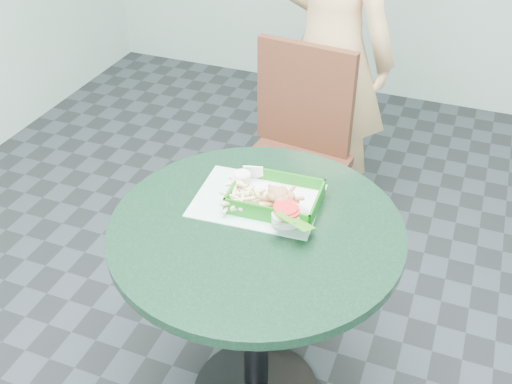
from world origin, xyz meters
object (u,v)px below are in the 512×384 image
(crab_sandwich, at_px, (279,204))
(food_basket, at_px, (275,205))
(cafe_table, at_px, (256,275))
(sauce_ramekin, at_px, (243,182))
(diner_person, at_px, (331,38))
(dining_chair, at_px, (295,145))

(crab_sandwich, bearing_deg, food_basket, 123.00)
(crab_sandwich, bearing_deg, cafe_table, -117.42)
(crab_sandwich, relative_size, sauce_ramekin, 2.15)
(cafe_table, relative_size, sauce_ramekin, 15.53)
(cafe_table, height_order, diner_person, diner_person)
(diner_person, bearing_deg, crab_sandwich, 113.89)
(dining_chair, bearing_deg, sauce_ramekin, -79.74)
(cafe_table, bearing_deg, sauce_ramekin, 124.13)
(dining_chair, xyz_separation_m, sauce_ramekin, (0.05, -0.68, 0.27))
(dining_chair, relative_size, sauce_ramekin, 17.39)
(cafe_table, relative_size, crab_sandwich, 7.22)
(dining_chair, bearing_deg, crab_sandwich, -69.83)
(diner_person, height_order, crab_sandwich, diner_person)
(food_basket, xyz_separation_m, crab_sandwich, (0.02, -0.03, 0.03))
(dining_chair, relative_size, crab_sandwich, 8.08)
(dining_chair, bearing_deg, diner_person, 91.11)
(cafe_table, relative_size, food_basket, 3.28)
(crab_sandwich, bearing_deg, diner_person, 97.89)
(cafe_table, bearing_deg, crab_sandwich, 62.58)
(diner_person, bearing_deg, food_basket, 112.97)
(food_basket, xyz_separation_m, sauce_ramekin, (-0.11, 0.03, 0.03))
(dining_chair, xyz_separation_m, crab_sandwich, (0.18, -0.74, 0.27))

